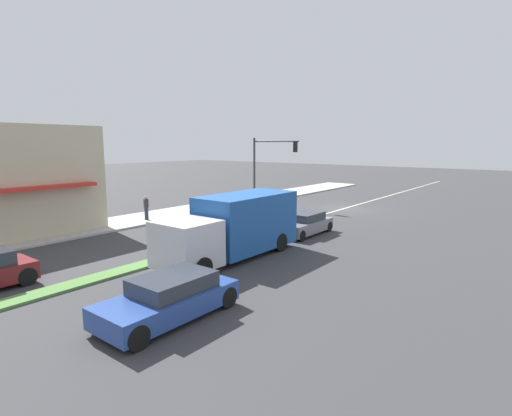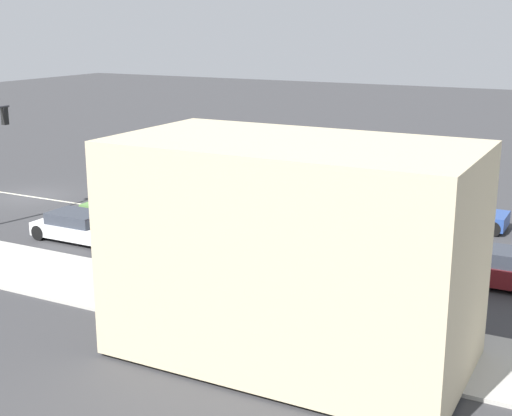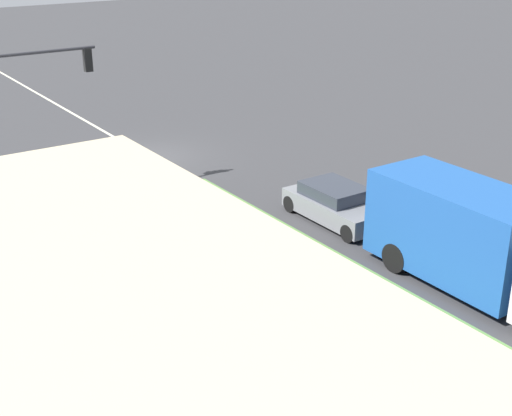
% 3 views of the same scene
% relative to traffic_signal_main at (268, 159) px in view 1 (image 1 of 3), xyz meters
% --- Properties ---
extents(ground_plane, '(160.00, 160.00, 0.00)m').
position_rel_traffic_signal_main_xyz_m(ground_plane, '(-6.12, 15.67, -3.90)').
color(ground_plane, '#38383A').
extents(sidewalk_right, '(4.00, 73.00, 0.12)m').
position_rel_traffic_signal_main_xyz_m(sidewalk_right, '(2.88, 16.17, -3.84)').
color(sidewalk_right, '#B2AFA8').
rests_on(sidewalk_right, ground).
extents(lane_marking_center, '(0.16, 60.00, 0.01)m').
position_rel_traffic_signal_main_xyz_m(lane_marking_center, '(-6.12, -2.33, -3.90)').
color(lane_marking_center, beige).
rests_on(lane_marking_center, ground).
extents(traffic_signal_main, '(4.59, 0.34, 5.60)m').
position_rel_traffic_signal_main_xyz_m(traffic_signal_main, '(0.00, 0.00, 0.00)').
color(traffic_signal_main, '#333338').
rests_on(traffic_signal_main, sidewalk_right).
extents(pedestrian, '(0.34, 0.34, 1.63)m').
position_rel_traffic_signal_main_xyz_m(pedestrian, '(2.08, 11.02, -2.92)').
color(pedestrian, '#282D42').
rests_on(pedestrian, sidewalk_right).
extents(warning_aframe_sign, '(0.45, 0.53, 0.84)m').
position_rel_traffic_signal_main_xyz_m(warning_aframe_sign, '(-0.07, -2.40, -3.47)').
color(warning_aframe_sign, yellow).
rests_on(warning_aframe_sign, ground).
extents(delivery_truck, '(2.44, 7.50, 2.87)m').
position_rel_traffic_signal_main_xyz_m(delivery_truck, '(-8.32, 13.85, -2.43)').
color(delivery_truck, silver).
rests_on(delivery_truck, ground).
extents(van_white, '(1.89, 4.30, 1.26)m').
position_rel_traffic_signal_main_xyz_m(van_white, '(-1.12, 5.80, -3.29)').
color(van_white, silver).
rests_on(van_white, ground).
extents(hatchback_red, '(1.75, 4.33, 1.34)m').
position_rel_traffic_signal_main_xyz_m(hatchback_red, '(-3.92, 8.37, -3.26)').
color(hatchback_red, '#AD1E1E').
rests_on(hatchback_red, ground).
extents(suv_grey, '(1.91, 3.92, 1.26)m').
position_rel_traffic_signal_main_xyz_m(suv_grey, '(-8.32, 7.73, -3.29)').
color(suv_grey, slate).
rests_on(suv_grey, ground).
extents(coupe_blue, '(1.92, 4.34, 1.31)m').
position_rel_traffic_signal_main_xyz_m(coupe_blue, '(-11.12, 20.05, -3.26)').
color(coupe_blue, '#284793').
rests_on(coupe_blue, ground).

